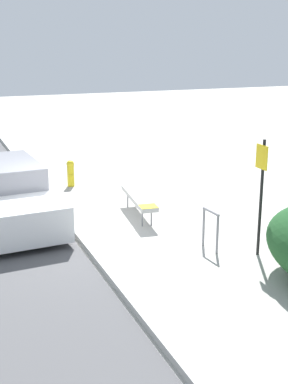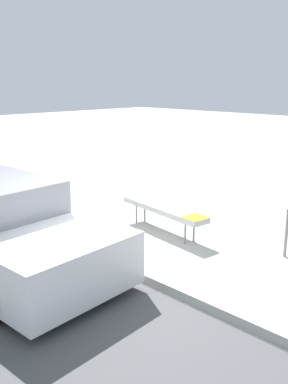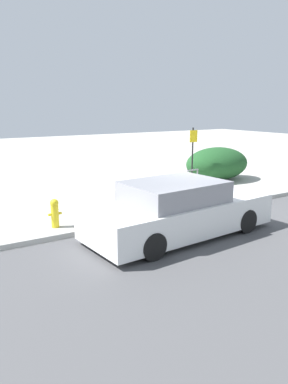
% 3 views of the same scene
% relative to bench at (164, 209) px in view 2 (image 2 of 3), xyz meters
% --- Properties ---
extents(ground_plane, '(60.00, 60.00, 0.00)m').
position_rel_bench_xyz_m(ground_plane, '(0.57, -1.71, -0.45)').
color(ground_plane, '#ADAAA3').
extents(curb, '(60.00, 0.20, 0.13)m').
position_rel_bench_xyz_m(curb, '(0.57, -1.71, -0.39)').
color(curb, '#A8A8A3').
rests_on(curb, ground_plane).
extents(bench, '(2.11, 0.64, 0.52)m').
position_rel_bench_xyz_m(bench, '(0.00, 0.00, 0.00)').
color(bench, gray).
rests_on(bench, ground_plane).
extents(fire_hydrant, '(0.36, 0.22, 0.77)m').
position_rel_bench_xyz_m(fire_hydrant, '(-3.27, -0.84, -0.04)').
color(fire_hydrant, gold).
rests_on(fire_hydrant, ground_plane).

